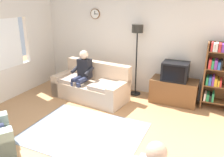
{
  "coord_description": "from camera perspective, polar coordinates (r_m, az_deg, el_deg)",
  "views": [
    {
      "loc": [
        1.86,
        -3.16,
        2.45
      ],
      "look_at": [
        -0.0,
        0.9,
        0.9
      ],
      "focal_mm": 37.01,
      "sensor_mm": 36.0,
      "label": 1
    }
  ],
  "objects": [
    {
      "name": "person_on_couch",
      "position": [
        5.82,
        -7.37,
        1.5
      ],
      "size": [
        0.55,
        0.57,
        1.24
      ],
      "color": "black",
      "rests_on": "ground_plane"
    },
    {
      "name": "bookshelf",
      "position": [
        5.71,
        24.68,
        0.98
      ],
      "size": [
        0.68,
        0.36,
        1.58
      ],
      "color": "brown",
      "rests_on": "ground_plane"
    },
    {
      "name": "tv",
      "position": [
        5.69,
        15.37,
        1.76
      ],
      "size": [
        0.6,
        0.49,
        0.44
      ],
      "color": "black",
      "rests_on": "tv_stand"
    },
    {
      "name": "tv_stand",
      "position": [
        5.88,
        14.97,
        -2.98
      ],
      "size": [
        1.1,
        0.56,
        0.59
      ],
      "color": "brown",
      "rests_on": "ground_plane"
    },
    {
      "name": "couch",
      "position": [
        5.95,
        -5.16,
        -1.96
      ],
      "size": [
        1.99,
        1.1,
        0.9
      ],
      "color": "tan",
      "rests_on": "ground_plane"
    },
    {
      "name": "back_wall_assembly",
      "position": [
        6.21,
        6.87,
        8.85
      ],
      "size": [
        6.2,
        0.17,
        2.7
      ],
      "color": "silver",
      "rests_on": "ground_plane"
    },
    {
      "name": "ground_plane",
      "position": [
        4.41,
        -4.99,
        -14.67
      ],
      "size": [
        12.0,
        12.0,
        0.0
      ],
      "primitive_type": "plane",
      "color": "#B27F51"
    },
    {
      "name": "area_rug",
      "position": [
        4.61,
        -6.86,
        -13.02
      ],
      "size": [
        2.2,
        1.7,
        0.01
      ],
      "primitive_type": "cube",
      "color": "slate",
      "rests_on": "ground_plane"
    },
    {
      "name": "floor_lamp",
      "position": [
        5.89,
        6.21,
        9.3
      ],
      "size": [
        0.28,
        0.28,
        1.85
      ],
      "color": "black",
      "rests_on": "ground_plane"
    }
  ]
}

